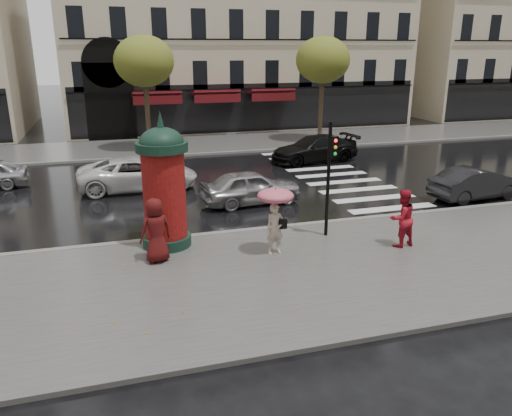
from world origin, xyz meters
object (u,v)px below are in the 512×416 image
object	(u,v)px
car_black	(314,149)
morris_column	(164,183)
woman_umbrella	(275,210)
woman_red	(402,218)
man_burgundy	(156,230)
car_darkgrey	(476,184)
car_white	(138,173)
traffic_light	(330,169)
car_silver	(251,187)

from	to	relation	value
car_black	morris_column	bearing A→B (deg)	-49.10
woman_umbrella	woman_red	size ratio (longest dim) A/B	1.14
man_burgundy	car_darkgrey	size ratio (longest dim) A/B	0.47
car_white	car_black	world-z (taller)	car_white
woman_umbrella	traffic_light	bearing A→B (deg)	23.18
woman_red	car_silver	distance (m)	6.61
car_darkgrey	woman_umbrella	bearing A→B (deg)	103.31
morris_column	car_white	xyz separation A→B (m)	(-0.37, 7.19, -1.37)
man_burgundy	woman_red	bearing A→B (deg)	154.92
car_silver	car_white	bearing A→B (deg)	44.75
morris_column	woman_red	bearing A→B (deg)	-17.02
woman_umbrella	car_white	size ratio (longest dim) A/B	0.40
woman_red	man_burgundy	bearing A→B (deg)	-16.49
car_darkgrey	car_white	xyz separation A→B (m)	(-13.10, 5.39, 0.06)
car_black	woman_red	bearing A→B (deg)	-18.00
traffic_light	car_darkgrey	xyz separation A→B (m)	(7.68, 2.47, -1.69)
man_burgundy	traffic_light	world-z (taller)	traffic_light
traffic_light	car_black	xyz separation A→B (m)	(4.12, 10.90, -1.64)
morris_column	car_silver	size ratio (longest dim) A/B	1.03
man_burgundy	car_darkgrey	world-z (taller)	man_burgundy
car_white	traffic_light	bearing A→B (deg)	-145.15
woman_red	car_white	bearing A→B (deg)	-61.36
woman_red	man_burgundy	xyz separation A→B (m)	(-7.24, 0.93, 0.04)
traffic_light	car_white	world-z (taller)	traffic_light
woman_red	man_burgundy	size ratio (longest dim) A/B	0.96
traffic_light	car_darkgrey	world-z (taller)	traffic_light
woman_red	car_black	bearing A→B (deg)	-109.94
woman_umbrella	car_black	distance (m)	13.34
man_burgundy	car_black	size ratio (longest dim) A/B	0.38
woman_umbrella	car_black	xyz separation A→B (m)	(6.20, 11.78, -0.75)
woman_red	traffic_light	world-z (taller)	traffic_light
car_black	car_darkgrey	bearing A→B (deg)	15.67
woman_red	car_white	world-z (taller)	woman_red
woman_umbrella	traffic_light	world-z (taller)	traffic_light
morris_column	car_white	bearing A→B (deg)	92.98
morris_column	car_silver	world-z (taller)	morris_column
woman_umbrella	traffic_light	distance (m)	2.42
traffic_light	car_white	xyz separation A→B (m)	(-5.42, 7.86, -1.63)
woman_umbrella	car_darkgrey	xyz separation A→B (m)	(9.75, 3.36, -0.81)
woman_red	car_darkgrey	world-z (taller)	woman_red
car_darkgrey	car_white	size ratio (longest dim) A/B	0.77
traffic_light	car_white	distance (m)	9.68
woman_red	man_burgundy	distance (m)	7.30
woman_umbrella	car_silver	xyz separation A→B (m)	(0.79, 5.32, -0.78)
woman_red	car_white	size ratio (longest dim) A/B	0.35
traffic_light	car_darkgrey	bearing A→B (deg)	17.83
car_silver	car_black	distance (m)	8.43
woman_red	car_darkgrey	size ratio (longest dim) A/B	0.45
woman_umbrella	car_white	bearing A→B (deg)	110.94
morris_column	man_burgundy	bearing A→B (deg)	-109.61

